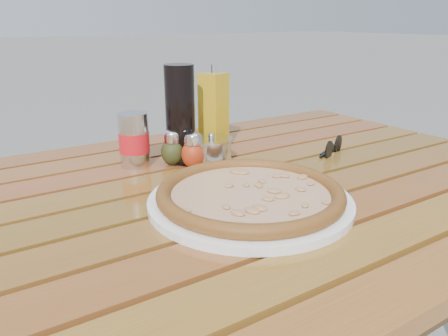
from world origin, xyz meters
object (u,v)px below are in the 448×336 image
table (229,220)px  olive_oil_cruet (214,112)px  parmesan_tin (211,150)px  sunglasses (333,148)px  oregano_shaker (173,148)px  pepper_shaker (193,151)px  plate (250,201)px  soda_can (134,140)px  dark_bottle (180,115)px  pizza (250,193)px

table → olive_oil_cruet: (0.11, 0.23, 0.17)m
parmesan_tin → sunglasses: bearing=-18.9°
olive_oil_cruet → oregano_shaker: bearing=-159.3°
pepper_shaker → plate: bearing=-94.5°
sunglasses → plate: bearing=178.2°
parmesan_tin → sunglasses: size_ratio=1.07×
plate → parmesan_tin: 0.25m
pepper_shaker → parmesan_tin: size_ratio=0.72×
soda_can → olive_oil_cruet: olive_oil_cruet is taller
plate → parmesan_tin: (0.07, 0.24, 0.02)m
dark_bottle → soda_can: 0.12m
dark_bottle → olive_oil_cruet: bearing=21.0°
table → pepper_shaker: size_ratio=17.07×
dark_bottle → parmesan_tin: 0.11m
olive_oil_cruet → sunglasses: (0.22, -0.19, -0.08)m
dark_bottle → sunglasses: 0.38m
plate → sunglasses: sunglasses is taller
pepper_shaker → soda_can: 0.13m
plate → olive_oil_cruet: size_ratio=1.71×
dark_bottle → oregano_shaker: bearing=-160.7°
pizza → sunglasses: sunglasses is taller
parmesan_tin → oregano_shaker: bearing=152.8°
table → oregano_shaker: size_ratio=17.07×
pizza → oregano_shaker: (-0.01, 0.28, 0.02)m
pepper_shaker → dark_bottle: size_ratio=0.37×
olive_oil_cruet → pizza: bearing=-111.5°
oregano_shaker → olive_oil_cruet: size_ratio=0.39×
oregano_shaker → dark_bottle: (0.03, 0.01, 0.07)m
dark_bottle → pizza: bearing=-93.1°
plate → soda_can: size_ratio=3.00×
oregano_shaker → table: bearing=-79.0°
table → sunglasses: 0.34m
table → plate: bearing=-103.3°
pizza → table: bearing=76.7°
pepper_shaker → soda_can: soda_can is taller
pizza → sunglasses: 0.38m
table → pizza: 0.14m
table → plate: size_ratio=3.89×
olive_oil_cruet → soda_can: bearing=-176.0°
pizza → dark_bottle: 0.30m
soda_can → pizza: bearing=-74.9°
dark_bottle → sunglasses: bearing=-23.5°
table → pepper_shaker: pepper_shaker is taller
oregano_shaker → parmesan_tin: bearing=-27.2°
table → sunglasses: bearing=6.9°
table → pepper_shaker: 0.18m
dark_bottle → parmesan_tin: bearing=-43.6°
table → sunglasses: sunglasses is taller
oregano_shaker → dark_bottle: bearing=19.3°
soda_can → parmesan_tin: (0.15, -0.08, -0.03)m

